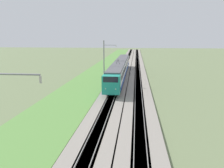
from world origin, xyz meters
name	(u,v)px	position (x,y,z in m)	size (l,w,h in m)	color
ballast_main	(120,76)	(50.00, 0.00, 0.15)	(240.00, 4.40, 0.30)	gray
ballast_adjacent	(138,77)	(50.00, -4.27, 0.15)	(240.00, 4.40, 0.30)	gray
track_main	(120,76)	(50.00, 0.00, 0.16)	(240.00, 1.57, 0.45)	#4C4238
track_adjacent	(138,77)	(50.00, -4.27, 0.16)	(240.00, 1.57, 0.45)	#4C4238
grass_verge	(94,76)	(50.00, 6.59, 0.06)	(240.00, 8.44, 0.12)	#5B8E42
passenger_train	(120,68)	(48.87, 0.00, 2.45)	(39.61, 2.87, 5.21)	teal
catenary_mast_mid	(104,63)	(39.34, 2.48, 4.66)	(0.22, 2.56, 9.03)	slate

